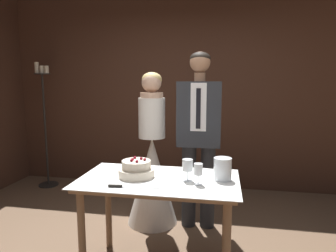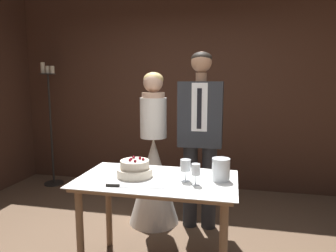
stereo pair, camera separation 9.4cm
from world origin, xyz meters
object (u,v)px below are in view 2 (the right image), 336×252
wine_glass_middle (186,166)px  hurricane_candle (221,170)px  cake_knife (124,186)px  wine_glass_near (196,171)px  cake_table (157,191)px  tiered_cake (135,169)px  candle_stand (51,125)px  bride (154,169)px  groom (200,131)px

wine_glass_middle → hurricane_candle: size_ratio=0.97×
cake_knife → wine_glass_near: bearing=11.5°
cake_table → wine_glass_near: size_ratio=7.84×
wine_glass_near → tiered_cake: bearing=169.4°
wine_glass_middle → candle_stand: 2.84m
wine_glass_middle → hurricane_candle: bearing=14.8°
bride → wine_glass_near: bearing=-58.1°
cake_knife → groom: groom is taller
cake_knife → wine_glass_near: wine_glass_near is taller
cake_knife → groom: (0.43, 1.06, 0.24)m
groom → cake_table: bearing=-106.7°
cake_knife → bride: bride is taller
wine_glass_middle → groom: (0.02, 0.83, 0.14)m
hurricane_candle → cake_table: bearing=-173.1°
wine_glass_near → bride: size_ratio=0.10×
hurricane_candle → cake_knife: bearing=-156.0°
bride → groom: size_ratio=0.89×
wine_glass_near → bride: (-0.56, 0.90, -0.28)m
hurricane_candle → candle_stand: 3.02m
tiered_cake → hurricane_candle: bearing=3.9°
cake_table → hurricane_candle: (0.49, 0.06, 0.19)m
wine_glass_near → wine_glass_middle: wine_glass_middle is taller
cake_knife → bride: bearing=87.0°
tiered_cake → cake_knife: tiered_cake is taller
cake_knife → wine_glass_middle: 0.49m
wine_glass_middle → groom: size_ratio=0.09×
candle_stand → cake_table: bearing=-39.5°
cake_table → wine_glass_middle: size_ratio=7.39×
cake_table → tiered_cake: size_ratio=4.37×
wine_glass_near → candle_stand: candle_stand is taller
wine_glass_near → wine_glass_middle: (-0.09, 0.07, 0.01)m
cake_table → wine_glass_near: bearing=-14.2°
groom → candle_stand: (-2.29, 0.86, -0.12)m
groom → candle_stand: size_ratio=1.01×
wine_glass_near → cake_table: bearing=165.8°
cake_table → candle_stand: candle_stand is taller
tiered_cake → candle_stand: (-1.86, 1.67, 0.07)m
wine_glass_middle → candle_stand: size_ratio=0.09×
wine_glass_near → candle_stand: (-2.36, 1.77, 0.02)m
cake_table → hurricane_candle: size_ratio=7.15×
cake_knife → hurricane_candle: size_ratio=2.46×
candle_stand → bride: bearing=-25.7°
cake_table → hurricane_candle: 0.53m
cake_knife → groom: bearing=61.5°
wine_glass_near → wine_glass_middle: size_ratio=0.94×
tiered_cake → wine_glass_middle: 0.42m
bride → cake_table: bearing=-73.3°
groom → wine_glass_near: bearing=-85.7°
cake_table → wine_glass_middle: (0.23, -0.01, 0.22)m
tiered_cake → cake_knife: size_ratio=0.67×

